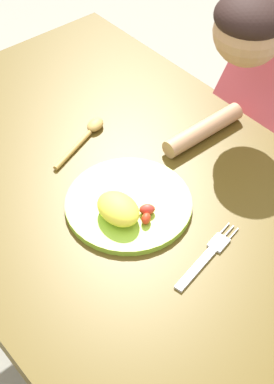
{
  "coord_description": "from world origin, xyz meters",
  "views": [
    {
      "loc": [
        0.63,
        -0.53,
        1.59
      ],
      "look_at": [
        -0.0,
        -0.0,
        0.72
      ],
      "focal_mm": 53.57,
      "sensor_mm": 36.0,
      "label": 1
    }
  ],
  "objects_px": {
    "plate": "(125,204)",
    "fork": "(206,257)",
    "spoon": "(88,133)",
    "person": "(258,144)"
  },
  "relations": [
    {
      "from": "fork",
      "to": "spoon",
      "type": "height_order",
      "value": "spoon"
    },
    {
      "from": "plate",
      "to": "fork",
      "type": "bearing_deg",
      "value": 10.75
    },
    {
      "from": "plate",
      "to": "spoon",
      "type": "height_order",
      "value": "plate"
    },
    {
      "from": "fork",
      "to": "person",
      "type": "distance_m",
      "value": 0.57
    },
    {
      "from": "fork",
      "to": "plate",
      "type": "bearing_deg",
      "value": 88.91
    },
    {
      "from": "fork",
      "to": "spoon",
      "type": "xyz_separation_m",
      "value": [
        -0.43,
        0.04,
        0.01
      ]
    },
    {
      "from": "fork",
      "to": "spoon",
      "type": "distance_m",
      "value": 0.44
    },
    {
      "from": "plate",
      "to": "fork",
      "type": "relative_size",
      "value": 1.36
    },
    {
      "from": "plate",
      "to": "spoon",
      "type": "distance_m",
      "value": 0.25
    },
    {
      "from": "spoon",
      "to": "fork",
      "type": "bearing_deg",
      "value": -116.06
    }
  ]
}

